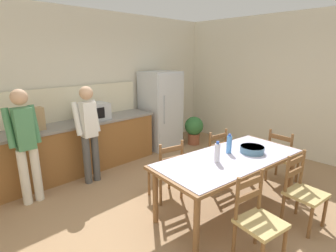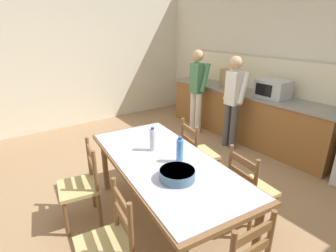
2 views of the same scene
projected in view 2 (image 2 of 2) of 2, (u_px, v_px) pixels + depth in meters
ground_plane at (168, 189)px, 3.51m from camera, size 8.32×8.32×0.00m
wall_back at (294, 64)px, 4.45m from camera, size 6.52×0.12×2.90m
wall_left at (76, 57)px, 5.45m from camera, size 0.12×5.20×2.90m
kitchen_counter at (243, 114)px, 5.03m from camera, size 3.44×0.66×0.92m
counter_splashback at (258, 73)px, 4.93m from camera, size 3.40×0.03×0.60m
microwave at (273, 89)px, 4.37m from camera, size 0.50×0.39×0.30m
paper_bag at (227, 78)px, 5.12m from camera, size 0.24×0.16×0.36m
dining_table at (164, 166)px, 2.69m from camera, size 2.19×1.17×0.77m
bottle_near_centre at (153, 140)px, 2.84m from camera, size 0.07×0.07×0.27m
bottle_off_centre at (180, 150)px, 2.59m from camera, size 0.07×0.07×0.27m
serving_bowl at (177, 174)px, 2.32m from camera, size 0.32×0.32×0.09m
chair_side_near_left at (82, 186)px, 2.82m from camera, size 0.49×0.47×0.91m
chair_side_far_left at (197, 154)px, 3.52m from camera, size 0.49×0.48×0.91m
chair_side_far_right at (249, 189)px, 2.75m from camera, size 0.47×0.46×0.91m
chair_side_near_right at (108, 245)px, 2.05m from camera, size 0.47×0.45×0.91m
person_at_sink at (197, 87)px, 5.15m from camera, size 0.41×0.28×1.64m
person_at_counter at (233, 98)px, 4.44m from camera, size 0.40×0.28×1.60m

